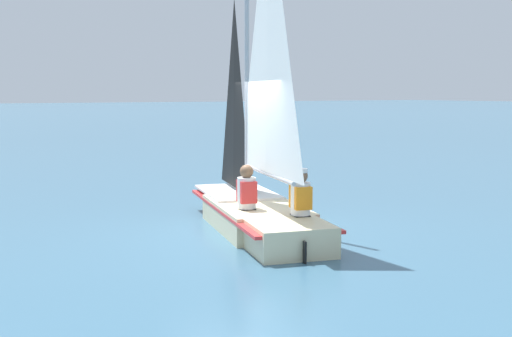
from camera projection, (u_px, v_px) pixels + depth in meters
ground_plane at (256, 229)px, 10.90m from camera, size 260.00×260.00×0.00m
sailboat_main at (257, 179)px, 10.76m from camera, size 2.33×4.59×5.56m
sailor_helm at (247, 198)px, 10.33m from camera, size 0.36×0.39×1.16m
sailor_crew at (300, 203)px, 9.78m from camera, size 0.36×0.39×1.16m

